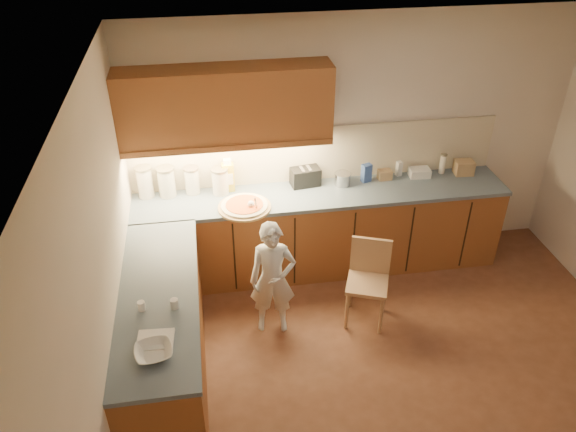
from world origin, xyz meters
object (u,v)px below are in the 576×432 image
object	(u,v)px
pizza_on_board	(245,206)
wooden_chair	(368,276)
oil_jug	(228,176)
child	(273,279)
toaster	(305,177)

from	to	relation	value
pizza_on_board	wooden_chair	bearing A→B (deg)	-31.44
pizza_on_board	oil_jug	bearing A→B (deg)	108.77
child	oil_jug	bearing A→B (deg)	112.76
child	wooden_chair	world-z (taller)	child
child	toaster	bearing A→B (deg)	71.56
pizza_on_board	toaster	size ratio (longest dim) A/B	1.64
wooden_chair	oil_jug	xyz separation A→B (m)	(-1.19, 1.02, 0.60)
wooden_chair	toaster	distance (m)	1.21
pizza_on_board	child	size ratio (longest dim) A/B	0.45
oil_jug	wooden_chair	bearing A→B (deg)	-40.55
wooden_chair	child	bearing A→B (deg)	-157.62
pizza_on_board	toaster	xyz separation A→B (m)	(0.65, 0.35, 0.07)
oil_jug	child	bearing A→B (deg)	-74.05
oil_jug	toaster	xyz separation A→B (m)	(0.78, -0.01, -0.07)
pizza_on_board	toaster	world-z (taller)	pizza_on_board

